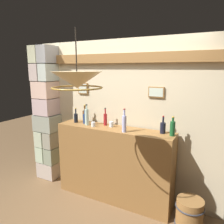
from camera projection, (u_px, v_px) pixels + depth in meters
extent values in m
cube|color=beige|center=(121.00, 119.00, 3.38)|extent=(3.10, 0.08, 2.43)
cube|color=olive|center=(120.00, 58.00, 3.14)|extent=(3.10, 0.10, 0.14)
cube|color=olive|center=(83.00, 88.00, 3.56)|extent=(0.19, 0.03, 0.18)
cube|color=#B3BCA9|center=(83.00, 88.00, 3.54)|extent=(0.16, 0.01, 0.15)
cube|color=olive|center=(156.00, 92.00, 2.99)|extent=(0.23, 0.03, 0.15)
cube|color=beige|center=(156.00, 92.00, 2.98)|extent=(0.20, 0.01, 0.12)
cube|color=#B7A89B|center=(51.00, 168.00, 4.08)|extent=(0.38, 0.38, 0.29)
cube|color=#B3C7A7|center=(46.00, 152.00, 4.07)|extent=(0.18, 0.38, 0.29)
cube|color=gray|center=(55.00, 154.00, 3.97)|extent=(0.19, 0.38, 0.29)
cube|color=#B1BD9E|center=(45.00, 137.00, 4.01)|extent=(0.19, 0.38, 0.29)
cube|color=gray|center=(54.00, 139.00, 3.91)|extent=(0.18, 0.38, 0.29)
cube|color=gray|center=(48.00, 122.00, 3.90)|extent=(0.41, 0.38, 0.29)
cube|color=#BEA3A2|center=(47.00, 106.00, 3.84)|extent=(0.36, 0.38, 0.29)
cube|color=beige|center=(46.00, 89.00, 3.78)|extent=(0.36, 0.38, 0.29)
cube|color=#BAA69E|center=(41.00, 72.00, 3.77)|extent=(0.19, 0.38, 0.29)
cube|color=#AFB9AD|center=(50.00, 72.00, 3.67)|extent=(0.18, 0.38, 0.29)
cube|color=#B8BB95|center=(40.00, 55.00, 3.71)|extent=(0.18, 0.38, 0.29)
cube|color=gray|center=(49.00, 54.00, 3.61)|extent=(0.20, 0.38, 0.29)
cube|color=olive|center=(114.00, 164.00, 3.28)|extent=(1.80, 0.38, 1.14)
cylinder|color=#175027|center=(172.00, 129.00, 2.78)|extent=(0.07, 0.07, 0.19)
cylinder|color=#175027|center=(173.00, 120.00, 2.76)|extent=(0.03, 0.03, 0.05)
cylinder|color=#B7932D|center=(173.00, 117.00, 2.75)|extent=(0.03, 0.03, 0.01)
cylinder|color=maroon|center=(105.00, 120.00, 3.30)|extent=(0.05, 0.05, 0.18)
cylinder|color=maroon|center=(105.00, 111.00, 3.28)|extent=(0.02, 0.02, 0.08)
cylinder|color=black|center=(105.00, 108.00, 3.27)|extent=(0.02, 0.02, 0.01)
cylinder|color=black|center=(163.00, 128.00, 2.89)|extent=(0.08, 0.08, 0.15)
cylinder|color=black|center=(163.00, 120.00, 2.87)|extent=(0.02, 0.02, 0.08)
cylinder|color=maroon|center=(163.00, 116.00, 2.86)|extent=(0.03, 0.03, 0.01)
cylinder|color=brown|center=(85.00, 116.00, 3.50)|extent=(0.08, 0.08, 0.19)
cylinder|color=brown|center=(85.00, 108.00, 3.47)|extent=(0.03, 0.03, 0.09)
cylinder|color=#B7932D|center=(85.00, 105.00, 3.46)|extent=(0.03, 0.03, 0.01)
cylinder|color=#AFB4E4|center=(124.00, 124.00, 2.94)|extent=(0.06, 0.06, 0.23)
cylinder|color=#AFB4E4|center=(124.00, 113.00, 2.91)|extent=(0.03, 0.03, 0.09)
cylinder|color=maroon|center=(124.00, 109.00, 2.90)|extent=(0.03, 0.03, 0.01)
cylinder|color=navy|center=(85.00, 119.00, 3.40)|extent=(0.05, 0.05, 0.15)
cylinder|color=navy|center=(85.00, 112.00, 3.38)|extent=(0.02, 0.02, 0.06)
cylinder|color=black|center=(84.00, 110.00, 3.38)|extent=(0.02, 0.02, 0.01)
cylinder|color=silver|center=(87.00, 117.00, 3.31)|extent=(0.06, 0.06, 0.25)
cylinder|color=silver|center=(87.00, 107.00, 3.28)|extent=(0.02, 0.02, 0.06)
cylinder|color=black|center=(87.00, 105.00, 3.27)|extent=(0.03, 0.03, 0.01)
cylinder|color=black|center=(76.00, 118.00, 3.48)|extent=(0.06, 0.06, 0.14)
cylinder|color=black|center=(76.00, 111.00, 3.45)|extent=(0.02, 0.02, 0.08)
cylinder|color=#B7932D|center=(76.00, 108.00, 3.44)|extent=(0.02, 0.02, 0.01)
cylinder|color=silver|center=(111.00, 124.00, 3.22)|extent=(0.06, 0.06, 0.08)
cylinder|color=silver|center=(93.00, 124.00, 3.23)|extent=(0.06, 0.06, 0.07)
cone|color=beige|center=(77.00, 80.00, 2.14)|extent=(0.51, 0.51, 0.17)
cylinder|color=black|center=(76.00, 50.00, 2.08)|extent=(0.01, 0.01, 0.41)
torus|color=#AD8433|center=(77.00, 88.00, 2.16)|extent=(0.52, 0.52, 0.02)
cylinder|color=olive|center=(189.00, 215.00, 2.66)|extent=(0.33, 0.33, 0.43)
torus|color=#333338|center=(190.00, 207.00, 2.64)|extent=(0.35, 0.35, 0.02)
torus|color=#333338|center=(189.00, 224.00, 2.68)|extent=(0.35, 0.35, 0.02)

